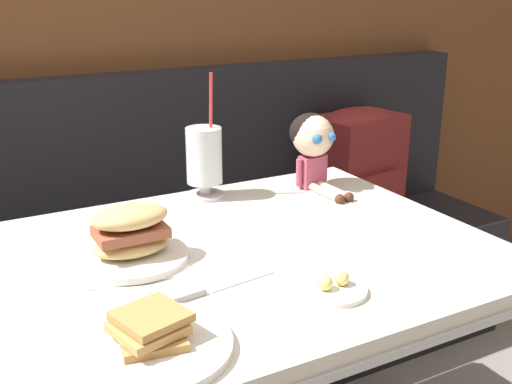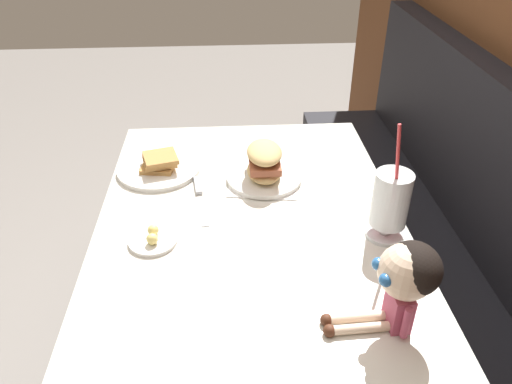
{
  "view_description": "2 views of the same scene",
  "coord_description": "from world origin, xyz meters",
  "px_view_note": "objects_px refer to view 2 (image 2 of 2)",
  "views": [
    {
      "loc": [
        -0.5,
        -0.87,
        1.27
      ],
      "look_at": [
        0.07,
        0.18,
        0.86
      ],
      "focal_mm": 43.95,
      "sensor_mm": 36.0,
      "label": 1
    },
    {
      "loc": [
        1.06,
        0.13,
        1.51
      ],
      "look_at": [
        0.05,
        0.19,
        0.85
      ],
      "focal_mm": 34.67,
      "sensor_mm": 36.0,
      "label": 2
    }
  ],
  "objects_px": {
    "butter_saucer": "(153,239)",
    "milkshake_glass": "(390,203)",
    "seated_doll": "(406,276)",
    "toast_plate": "(159,167)",
    "butter_knife": "(199,192)",
    "sandwich_plate": "(264,167)"
  },
  "relations": [
    {
      "from": "sandwich_plate",
      "to": "seated_doll",
      "type": "distance_m",
      "value": 0.61
    },
    {
      "from": "toast_plate",
      "to": "butter_knife",
      "type": "bearing_deg",
      "value": 42.98
    },
    {
      "from": "butter_knife",
      "to": "seated_doll",
      "type": "xyz_separation_m",
      "value": [
        0.51,
        0.41,
        0.12
      ]
    },
    {
      "from": "milkshake_glass",
      "to": "butter_saucer",
      "type": "relative_size",
      "value": 2.63
    },
    {
      "from": "butter_saucer",
      "to": "milkshake_glass",
      "type": "bearing_deg",
      "value": 88.87
    },
    {
      "from": "milkshake_glass",
      "to": "seated_doll",
      "type": "distance_m",
      "value": 0.29
    },
    {
      "from": "toast_plate",
      "to": "milkshake_glass",
      "type": "xyz_separation_m",
      "value": [
        0.36,
        0.6,
        0.08
      ]
    },
    {
      "from": "toast_plate",
      "to": "sandwich_plate",
      "type": "height_order",
      "value": "sandwich_plate"
    },
    {
      "from": "butter_knife",
      "to": "seated_doll",
      "type": "distance_m",
      "value": 0.66
    },
    {
      "from": "milkshake_glass",
      "to": "sandwich_plate",
      "type": "distance_m",
      "value": 0.4
    },
    {
      "from": "toast_plate",
      "to": "butter_knife",
      "type": "xyz_separation_m",
      "value": [
        0.13,
        0.12,
        -0.01
      ]
    },
    {
      "from": "milkshake_glass",
      "to": "butter_knife",
      "type": "height_order",
      "value": "milkshake_glass"
    },
    {
      "from": "seated_doll",
      "to": "butter_saucer",
      "type": "bearing_deg",
      "value": -119.63
    },
    {
      "from": "milkshake_glass",
      "to": "sandwich_plate",
      "type": "bearing_deg",
      "value": -135.08
    },
    {
      "from": "sandwich_plate",
      "to": "seated_doll",
      "type": "bearing_deg",
      "value": 21.44
    },
    {
      "from": "butter_saucer",
      "to": "seated_doll",
      "type": "distance_m",
      "value": 0.61
    },
    {
      "from": "toast_plate",
      "to": "seated_doll",
      "type": "bearing_deg",
      "value": 39.98
    },
    {
      "from": "butter_knife",
      "to": "seated_doll",
      "type": "bearing_deg",
      "value": 39.14
    },
    {
      "from": "sandwich_plate",
      "to": "butter_saucer",
      "type": "relative_size",
      "value": 1.9
    },
    {
      "from": "sandwich_plate",
      "to": "butter_knife",
      "type": "height_order",
      "value": "sandwich_plate"
    },
    {
      "from": "butter_saucer",
      "to": "butter_knife",
      "type": "xyz_separation_m",
      "value": [
        -0.21,
        0.11,
        -0.0
      ]
    },
    {
      "from": "milkshake_glass",
      "to": "sandwich_plate",
      "type": "height_order",
      "value": "milkshake_glass"
    }
  ]
}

